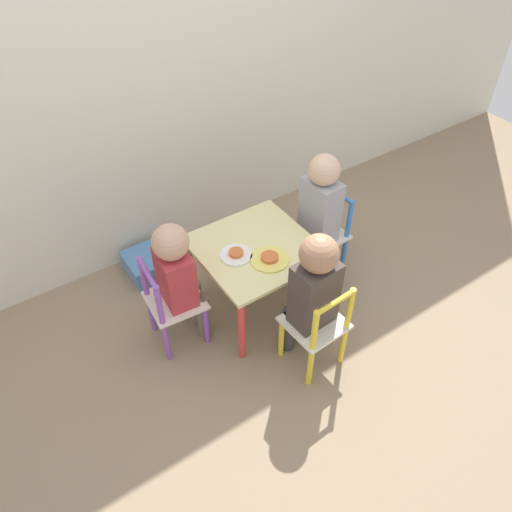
{
  "coord_description": "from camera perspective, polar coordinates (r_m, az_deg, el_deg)",
  "views": [
    {
      "loc": [
        -1.04,
        -1.54,
        2.08
      ],
      "look_at": [
        0.0,
        0.0,
        0.36
      ],
      "focal_mm": 35.0,
      "sensor_mm": 36.0,
      "label": 1
    }
  ],
  "objects": [
    {
      "name": "ground_plane",
      "position": [
        2.8,
        -0.0,
        -5.42
      ],
      "size": [
        6.0,
        6.0,
        0.0
      ],
      "primitive_type": "plane",
      "color": "#8C755B"
    },
    {
      "name": "house_wall",
      "position": [
        2.66,
        -10.32,
        25.03
      ],
      "size": [
        6.0,
        0.06,
        2.6
      ],
      "color": "beige",
      "rests_on": "ground_plane"
    },
    {
      "name": "kids_table",
      "position": [
        2.54,
        -0.0,
        0.04
      ],
      "size": [
        0.57,
        0.57,
        0.42
      ],
      "color": "beige",
      "rests_on": "ground_plane"
    },
    {
      "name": "chair_purple",
      "position": [
        2.49,
        -9.66,
        -5.45
      ],
      "size": [
        0.28,
        0.28,
        0.52
      ],
      "rotation": [
        0.0,
        0.0,
        1.49
      ],
      "color": "silver",
      "rests_on": "ground_plane"
    },
    {
      "name": "chair_yellow",
      "position": [
        2.37,
        7.02,
        -8.14
      ],
      "size": [
        0.27,
        0.27,
        0.52
      ],
      "rotation": [
        0.0,
        0.0,
        -3.09
      ],
      "color": "silver",
      "rests_on": "ground_plane"
    },
    {
      "name": "chair_blue",
      "position": [
        2.85,
        7.6,
        2.4
      ],
      "size": [
        0.28,
        0.28,
        0.52
      ],
      "rotation": [
        0.0,
        0.0,
        -1.51
      ],
      "color": "silver",
      "rests_on": "ground_plane"
    },
    {
      "name": "child_left",
      "position": [
        2.36,
        -8.83,
        -1.91
      ],
      "size": [
        0.22,
        0.21,
        0.72
      ],
      "rotation": [
        0.0,
        0.0,
        1.49
      ],
      "color": "#7A6B5B",
      "rests_on": "ground_plane"
    },
    {
      "name": "child_front",
      "position": [
        2.24,
        6.46,
        -3.71
      ],
      "size": [
        0.21,
        0.22,
        0.78
      ],
      "rotation": [
        0.0,
        0.0,
        -3.09
      ],
      "color": "#38383D",
      "rests_on": "ground_plane"
    },
    {
      "name": "child_right",
      "position": [
        2.68,
        7.1,
        5.42
      ],
      "size": [
        0.22,
        0.21,
        0.79
      ],
      "rotation": [
        0.0,
        0.0,
        -1.51
      ],
      "color": "#38383D",
      "rests_on": "ground_plane"
    },
    {
      "name": "plate_left",
      "position": [
        2.44,
        -2.29,
        0.19
      ],
      "size": [
        0.16,
        0.16,
        0.03
      ],
      "color": "white",
      "rests_on": "kids_table"
    },
    {
      "name": "plate_front",
      "position": [
        2.42,
        1.56,
        -0.32
      ],
      "size": [
        0.19,
        0.19,
        0.03
      ],
      "color": "#EADB66",
      "rests_on": "kids_table"
    },
    {
      "name": "storage_bin",
      "position": [
        3.0,
        -12.29,
        -0.89
      ],
      "size": [
        0.23,
        0.25,
        0.12
      ],
      "color": "#4C7FB7",
      "rests_on": "ground_plane"
    }
  ]
}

